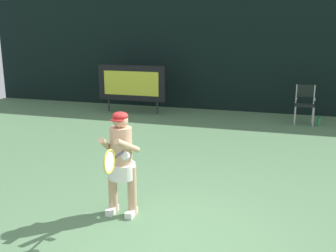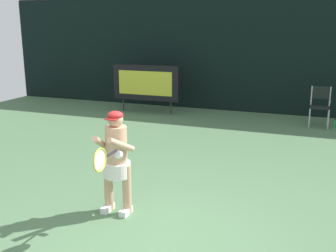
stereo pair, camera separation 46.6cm
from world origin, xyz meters
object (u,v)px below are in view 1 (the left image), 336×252
at_px(umpire_chair, 305,102).
at_px(water_bottle, 319,121).
at_px(scoreboard, 132,83).
at_px(tennis_player, 121,159).
at_px(tennis_racket, 110,161).

distance_m(umpire_chair, water_bottle, 0.66).
bearing_deg(scoreboard, water_bottle, -1.76).
height_order(scoreboard, tennis_player, tennis_player).
relative_size(umpire_chair, water_bottle, 4.08).
height_order(tennis_player, tennis_racket, tennis_player).
xyz_separation_m(scoreboard, water_bottle, (5.58, -0.17, -0.82)).
bearing_deg(umpire_chair, tennis_racket, -109.56).
relative_size(scoreboard, water_bottle, 8.30).
height_order(water_bottle, tennis_player, tennis_player).
bearing_deg(tennis_player, tennis_racket, -78.12).
height_order(scoreboard, umpire_chair, scoreboard).
bearing_deg(water_bottle, umpire_chair, 157.53).
bearing_deg(tennis_racket, tennis_player, 86.02).
height_order(umpire_chair, tennis_player, tennis_player).
xyz_separation_m(umpire_chair, tennis_player, (-2.73, -6.62, 0.22)).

